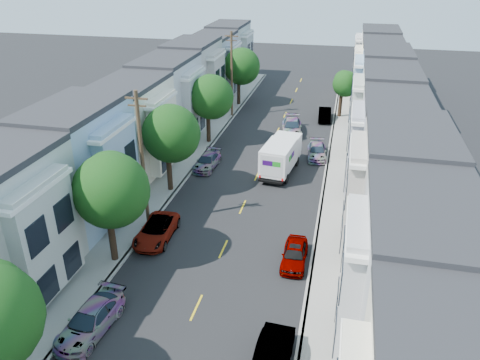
% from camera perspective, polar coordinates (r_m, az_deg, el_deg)
% --- Properties ---
extents(ground, '(160.00, 160.00, 0.00)m').
position_cam_1_polar(ground, '(32.28, -2.05, -8.43)').
color(ground, black).
rests_on(ground, ground).
extents(road_slab, '(12.00, 70.00, 0.02)m').
position_cam_1_polar(road_slab, '(45.12, 2.84, 2.15)').
color(road_slab, black).
rests_on(road_slab, ground).
extents(curb_left, '(0.30, 70.00, 0.15)m').
position_cam_1_polar(curb_left, '(46.43, -4.53, 2.90)').
color(curb_left, gray).
rests_on(curb_left, ground).
extents(curb_right, '(0.30, 70.00, 0.15)m').
position_cam_1_polar(curb_right, '(44.55, 10.52, 1.49)').
color(curb_right, gray).
rests_on(curb_right, ground).
extents(sidewalk_left, '(2.60, 70.00, 0.15)m').
position_cam_1_polar(sidewalk_left, '(46.82, -6.05, 3.04)').
color(sidewalk_left, gray).
rests_on(sidewalk_left, ground).
extents(sidewalk_right, '(2.60, 70.00, 0.15)m').
position_cam_1_polar(sidewalk_right, '(44.54, 12.18, 1.32)').
color(sidewalk_right, gray).
rests_on(sidewalk_right, ground).
extents(centerline, '(0.12, 70.00, 0.01)m').
position_cam_1_polar(centerline, '(45.13, 2.84, 2.14)').
color(centerline, gold).
rests_on(centerline, ground).
extents(townhouse_row_left, '(5.00, 70.00, 8.50)m').
position_cam_1_polar(townhouse_row_left, '(48.15, -10.34, 3.32)').
color(townhouse_row_left, '#A4A5B2').
rests_on(townhouse_row_left, ground).
extents(townhouse_row_right, '(5.00, 70.00, 8.50)m').
position_cam_1_polar(townhouse_row_right, '(44.75, 17.02, 0.75)').
color(townhouse_row_right, '#A4A5B2').
rests_on(townhouse_row_right, ground).
extents(tree_b, '(4.70, 4.70, 7.58)m').
position_cam_1_polar(tree_b, '(29.50, -15.58, -1.26)').
color(tree_b, black).
rests_on(tree_b, ground).
extents(tree_c, '(4.70, 4.70, 7.51)m').
position_cam_1_polar(tree_c, '(38.04, -8.51, 5.58)').
color(tree_c, black).
rests_on(tree_c, ground).
extents(tree_d, '(4.57, 4.57, 7.27)m').
position_cam_1_polar(tree_d, '(48.41, -3.64, 10.05)').
color(tree_d, black).
rests_on(tree_d, ground).
extents(tree_e, '(4.70, 4.70, 7.45)m').
position_cam_1_polar(tree_e, '(61.52, 0.12, 13.67)').
color(tree_e, black).
rests_on(tree_e, ground).
extents(tree_far_r, '(3.10, 3.10, 5.71)m').
position_cam_1_polar(tree_far_r, '(58.04, 12.65, 11.32)').
color(tree_far_r, black).
rests_on(tree_far_r, ground).
extents(utility_pole_near, '(1.60, 0.26, 10.00)m').
position_cam_1_polar(utility_pole_near, '(33.40, -11.81, 2.36)').
color(utility_pole_near, '#42301E').
rests_on(utility_pole_near, ground).
extents(utility_pole_far, '(1.60, 0.26, 10.00)m').
position_cam_1_polar(utility_pole_far, '(56.83, -1.02, 12.71)').
color(utility_pole_far, '#42301E').
rests_on(utility_pole_far, ground).
extents(fedex_truck, '(2.43, 6.32, 3.03)m').
position_cam_1_polar(fedex_truck, '(42.58, 5.00, 3.04)').
color(fedex_truck, silver).
rests_on(fedex_truck, ground).
extents(lead_sedan, '(2.81, 5.38, 1.54)m').
position_cam_1_polar(lead_sedan, '(52.57, 6.32, 6.45)').
color(lead_sedan, black).
rests_on(lead_sedan, ground).
extents(parked_left_b, '(2.35, 4.82, 1.40)m').
position_cam_1_polar(parked_left_b, '(27.03, -17.77, -16.00)').
color(parked_left_b, '#121241').
rests_on(parked_left_b, ground).
extents(parked_left_c, '(2.40, 4.88, 1.33)m').
position_cam_1_polar(parked_left_c, '(33.49, -10.16, -6.11)').
color(parked_left_c, silver).
rests_on(parked_left_c, ground).
extents(parked_left_d, '(1.93, 4.28, 1.26)m').
position_cam_1_polar(parked_left_d, '(43.84, -4.02, 2.27)').
color(parked_left_d, '#39140C').
rests_on(parked_left_d, ground).
extents(parked_right_b, '(1.61, 4.12, 1.33)m').
position_cam_1_polar(parked_right_b, '(30.79, 6.66, -9.00)').
color(parked_right_b, silver).
rests_on(parked_right_b, ground).
extents(parked_right_c, '(2.23, 4.44, 1.28)m').
position_cam_1_polar(parked_right_c, '(46.60, 9.35, 3.47)').
color(parked_right_c, black).
rests_on(parked_right_c, ground).
extents(parked_right_d, '(1.71, 4.25, 1.39)m').
position_cam_1_polar(parked_right_d, '(57.53, 10.28, 7.85)').
color(parked_right_d, '#10213C').
rests_on(parked_right_d, ground).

